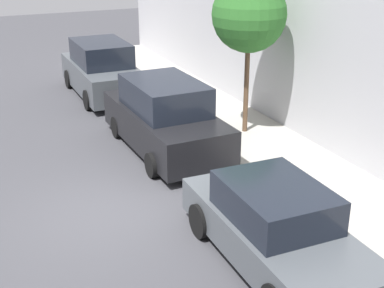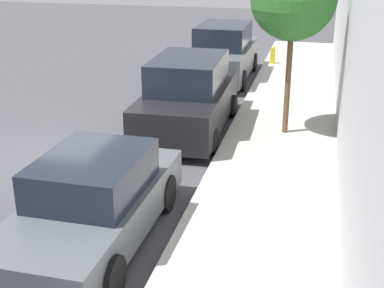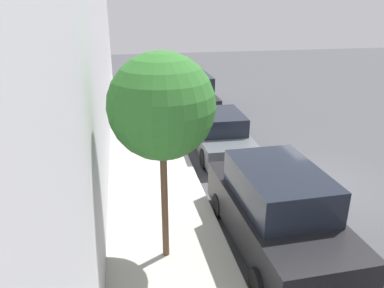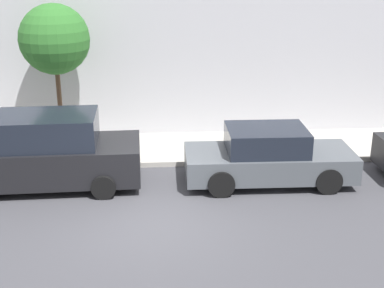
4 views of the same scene
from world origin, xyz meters
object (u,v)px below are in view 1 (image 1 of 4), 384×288
object	(u,v)px
parked_suv_third	(165,118)
fire_hydrant	(125,64)
parked_sedan_second	(276,228)
street_tree	(249,15)
parked_suv_fourth	(102,70)

from	to	relation	value
parked_suv_third	fire_hydrant	distance (m)	8.32
parked_sedan_second	fire_hydrant	size ratio (longest dim) A/B	6.56
street_tree	parked_sedan_second	bearing A→B (deg)	-114.83
parked_sedan_second	parked_suv_fourth	world-z (taller)	parked_suv_fourth
parked_suv_third	fire_hydrant	xyz separation A→B (m)	(1.45, 8.18, -0.44)
street_tree	fire_hydrant	size ratio (longest dim) A/B	6.41
parked_suv_third	fire_hydrant	bearing A→B (deg)	79.96
parked_suv_third	parked_suv_fourth	world-z (taller)	same
parked_sedan_second	parked_suv_fourth	distance (m)	11.69
parked_sedan_second	parked_suv_fourth	xyz separation A→B (m)	(0.04, 11.68, 0.21)
parked_sedan_second	parked_suv_third	bearing A→B (deg)	88.23
parked_suv_third	parked_sedan_second	bearing A→B (deg)	-91.77
fire_hydrant	parked_suv_third	bearing A→B (deg)	-100.04
parked_suv_fourth	fire_hydrant	distance (m)	2.86
parked_sedan_second	street_tree	bearing A→B (deg)	65.17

